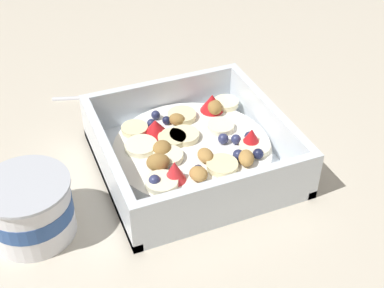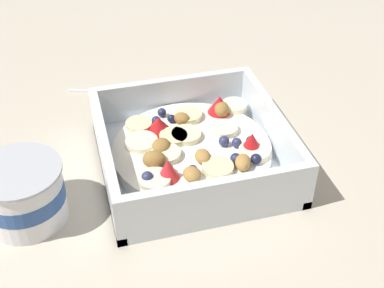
% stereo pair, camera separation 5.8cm
% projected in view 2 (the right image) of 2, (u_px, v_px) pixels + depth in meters
% --- Properties ---
extents(ground_plane, '(2.40, 2.40, 0.00)m').
position_uv_depth(ground_plane, '(196.00, 153.00, 0.62)').
color(ground_plane, beige).
extents(fruit_bowl, '(0.20, 0.20, 0.06)m').
position_uv_depth(fruit_bowl, '(192.00, 151.00, 0.59)').
color(fruit_bowl, white).
rests_on(fruit_bowl, ground).
extents(spoon, '(0.07, 0.17, 0.01)m').
position_uv_depth(spoon, '(156.00, 90.00, 0.72)').
color(spoon, silver).
rests_on(spoon, ground).
extents(yogurt_cup, '(0.09, 0.09, 0.06)m').
position_uv_depth(yogurt_cup, '(23.00, 194.00, 0.52)').
color(yogurt_cup, white).
rests_on(yogurt_cup, ground).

